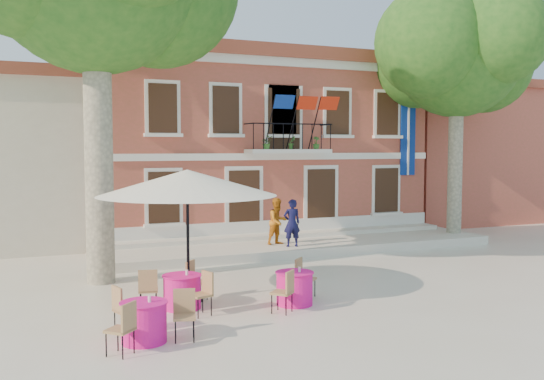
{
  "coord_description": "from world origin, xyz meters",
  "views": [
    {
      "loc": [
        -7.35,
        -14.95,
        3.65
      ],
      "look_at": [
        0.47,
        3.5,
        2.23
      ],
      "focal_mm": 40.0,
      "sensor_mm": 36.0,
      "label": 1
    }
  ],
  "objects": [
    {
      "name": "ground",
      "position": [
        0.0,
        0.0,
        0.0
      ],
      "size": [
        90.0,
        90.0,
        0.0
      ],
      "primitive_type": "plane",
      "color": "beige",
      "rests_on": "ground"
    },
    {
      "name": "main_building",
      "position": [
        2.0,
        9.99,
        3.78
      ],
      "size": [
        13.5,
        9.59,
        7.5
      ],
      "color": "#B74D42",
      "rests_on": "ground"
    },
    {
      "name": "neighbor_east",
      "position": [
        14.0,
        11.0,
        3.22
      ],
      "size": [
        9.4,
        9.4,
        6.4
      ],
      "color": "#B74D42",
      "rests_on": "ground"
    },
    {
      "name": "terrace",
      "position": [
        2.0,
        4.4,
        0.15
      ],
      "size": [
        14.0,
        3.4,
        0.3
      ],
      "primitive_type": "cube",
      "color": "silver",
      "rests_on": "ground"
    },
    {
      "name": "plane_tree_east",
      "position": [
        8.46,
        4.02,
        7.24
      ],
      "size": [
        4.99,
        4.99,
        9.79
      ],
      "color": "#A59E84",
      "rests_on": "ground"
    },
    {
      "name": "patio_umbrella",
      "position": [
        -3.66,
        -1.17,
        2.81
      ],
      "size": [
        4.21,
        4.21,
        3.13
      ],
      "color": "black",
      "rests_on": "ground"
    },
    {
      "name": "pedestrian_navy",
      "position": [
        1.17,
        3.43,
        1.1
      ],
      "size": [
        0.63,
        0.46,
        1.61
      ],
      "primitive_type": "imported",
      "rotation": [
        0.0,
        0.0,
        3.01
      ],
      "color": "#101037",
      "rests_on": "terrace"
    },
    {
      "name": "pedestrian_orange",
      "position": [
        0.91,
        4.04,
        1.1
      ],
      "size": [
        0.91,
        0.79,
        1.61
      ],
      "primitive_type": "imported",
      "rotation": [
        0.0,
        0.0,
        0.27
      ],
      "color": "#C87117",
      "rests_on": "terrace"
    },
    {
      "name": "cafe_table_0",
      "position": [
        -3.96,
        -1.74,
        0.43
      ],
      "size": [
        1.79,
        1.82,
        0.95
      ],
      "color": "#E41577",
      "rests_on": "ground"
    },
    {
      "name": "cafe_table_1",
      "position": [
        -1.48,
        -2.42,
        0.42
      ],
      "size": [
        1.69,
        1.62,
        0.95
      ],
      "color": "#E41577",
      "rests_on": "ground"
    },
    {
      "name": "cafe_table_2",
      "position": [
        -5.22,
        -3.79,
        0.43
      ],
      "size": [
        1.8,
        1.81,
        0.95
      ],
      "color": "#E41577",
      "rests_on": "ground"
    }
  ]
}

